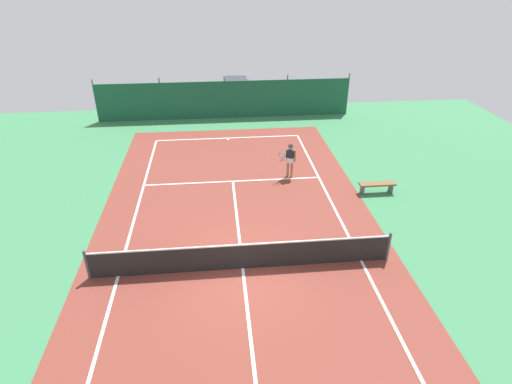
{
  "coord_description": "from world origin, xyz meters",
  "views": [
    {
      "loc": [
        -0.67,
        -11.25,
        9.16
      ],
      "look_at": [
        0.82,
        3.65,
        0.9
      ],
      "focal_mm": 29.7,
      "sensor_mm": 36.0,
      "label": 1
    }
  ],
  "objects_px": {
    "tennis_player": "(290,158)",
    "tennis_ball_near_player": "(214,140)",
    "courtside_bench": "(377,185)",
    "parked_car": "(236,90)",
    "tennis_net": "(242,256)"
  },
  "relations": [
    {
      "from": "tennis_net",
      "to": "parked_car",
      "type": "relative_size",
      "value": 2.32
    },
    {
      "from": "tennis_player",
      "to": "courtside_bench",
      "type": "height_order",
      "value": "tennis_player"
    },
    {
      "from": "tennis_net",
      "to": "tennis_player",
      "type": "distance_m",
      "value": 7.18
    },
    {
      "from": "tennis_net",
      "to": "courtside_bench",
      "type": "bearing_deg",
      "value": 36.48
    },
    {
      "from": "tennis_net",
      "to": "tennis_player",
      "type": "xyz_separation_m",
      "value": [
        2.72,
        6.63,
        0.45
      ]
    },
    {
      "from": "courtside_bench",
      "to": "tennis_net",
      "type": "bearing_deg",
      "value": -143.52
    },
    {
      "from": "parked_car",
      "to": "courtside_bench",
      "type": "bearing_deg",
      "value": 116.83
    },
    {
      "from": "tennis_net",
      "to": "courtside_bench",
      "type": "distance_m",
      "value": 7.85
    },
    {
      "from": "tennis_net",
      "to": "tennis_player",
      "type": "relative_size",
      "value": 6.17
    },
    {
      "from": "tennis_ball_near_player",
      "to": "courtside_bench",
      "type": "distance_m",
      "value": 9.93
    },
    {
      "from": "parked_car",
      "to": "courtside_bench",
      "type": "xyz_separation_m",
      "value": [
        5.43,
        -14.39,
        -0.46
      ]
    },
    {
      "from": "tennis_player",
      "to": "tennis_net",
      "type": "bearing_deg",
      "value": 97.12
    },
    {
      "from": "courtside_bench",
      "to": "parked_car",
      "type": "bearing_deg",
      "value": 110.67
    },
    {
      "from": "tennis_net",
      "to": "parked_car",
      "type": "bearing_deg",
      "value": 87.35
    },
    {
      "from": "tennis_player",
      "to": "tennis_ball_near_player",
      "type": "height_order",
      "value": "tennis_player"
    }
  ]
}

